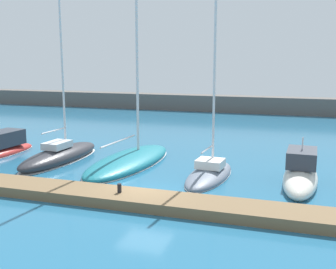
{
  "coord_description": "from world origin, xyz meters",
  "views": [
    {
      "loc": [
        7.24,
        -18.64,
        6.79
      ],
      "look_at": [
        -0.73,
        6.09,
        2.0
      ],
      "focal_mm": 44.12,
      "sensor_mm": 36.0,
      "label": 1
    }
  ],
  "objects": [
    {
      "name": "sailboat_teal_fourth",
      "position": [
        -3.21,
        5.51,
        0.32
      ],
      "size": [
        4.08,
        10.1,
        19.03
      ],
      "rotation": [
        0.0,
        0.0,
        1.49
      ],
      "color": "#19707F",
      "rests_on": "ground_plane"
    },
    {
      "name": "dock_bollard",
      "position": [
        -0.75,
        -1.4,
        0.72
      ],
      "size": [
        0.2,
        0.2,
        0.44
      ],
      "primitive_type": "cylinder",
      "color": "black",
      "rests_on": "dock_pier"
    },
    {
      "name": "ground_plane",
      "position": [
        0.0,
        0.0,
        0.0
      ],
      "size": [
        120.0,
        120.0,
        0.0
      ],
      "primitive_type": "plane",
      "color": "#236084"
    },
    {
      "name": "motorboat_ivory_sixth",
      "position": [
        7.47,
        4.44,
        0.52
      ],
      "size": [
        2.03,
        6.74,
        2.91
      ],
      "rotation": [
        0.0,
        0.0,
        1.54
      ],
      "color": "silver",
      "rests_on": "ground_plane"
    },
    {
      "name": "dock_pier",
      "position": [
        0.0,
        -1.4,
        0.25
      ],
      "size": [
        42.8,
        2.1,
        0.5
      ],
      "primitive_type": "cube",
      "color": "brown",
      "rests_on": "ground_plane"
    },
    {
      "name": "sailboat_charcoal_third",
      "position": [
        -7.97,
        4.85,
        0.43
      ],
      "size": [
        2.73,
        8.2,
        14.58
      ],
      "rotation": [
        0.0,
        0.0,
        1.52
      ],
      "color": "#2D2D33",
      "rests_on": "ground_plane"
    },
    {
      "name": "breakwater_seawall",
      "position": [
        0.0,
        34.55,
        1.04
      ],
      "size": [
        108.0,
        2.62,
        2.08
      ],
      "primitive_type": "cube",
      "color": "#5B5651",
      "rests_on": "ground_plane"
    },
    {
      "name": "sailboat_slate_fifth",
      "position": [
        2.43,
        4.1,
        0.25
      ],
      "size": [
        2.56,
        6.39,
        11.77
      ],
      "rotation": [
        0.0,
        0.0,
        1.5
      ],
      "color": "slate",
      "rests_on": "ground_plane"
    }
  ]
}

